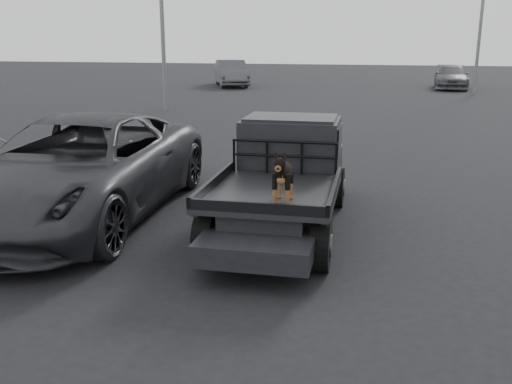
% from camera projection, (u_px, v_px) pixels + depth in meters
% --- Properties ---
extents(ground, '(120.00, 120.00, 0.00)m').
position_uv_depth(ground, '(268.00, 264.00, 8.27)').
color(ground, black).
rests_on(ground, ground).
extents(flatbed_ute, '(2.00, 5.40, 0.92)m').
position_uv_depth(flatbed_ute, '(282.00, 202.00, 9.70)').
color(flatbed_ute, black).
rests_on(flatbed_ute, ground).
extents(ute_cab, '(1.72, 1.30, 0.88)m').
position_uv_depth(ute_cab, '(291.00, 140.00, 10.36)').
color(ute_cab, black).
rests_on(ute_cab, flatbed_ute).
extents(headache_rack, '(1.80, 0.08, 0.55)m').
position_uv_depth(headache_rack, '(284.00, 158.00, 9.69)').
color(headache_rack, black).
rests_on(headache_rack, flatbed_ute).
extents(dog, '(0.32, 0.60, 0.74)m').
position_uv_depth(dog, '(283.00, 177.00, 8.00)').
color(dog, black).
rests_on(dog, flatbed_ute).
extents(parked_suv, '(3.16, 6.59, 1.81)m').
position_uv_depth(parked_suv, '(79.00, 168.00, 10.21)').
color(parked_suv, '#2E2E33').
rests_on(parked_suv, ground).
extents(distant_car_a, '(3.48, 5.36, 1.67)m').
position_uv_depth(distant_car_a, '(231.00, 73.00, 37.26)').
color(distant_car_a, '#49484D').
rests_on(distant_car_a, ground).
extents(distant_car_b, '(2.34, 4.98, 1.41)m').
position_uv_depth(distant_car_b, '(451.00, 77.00, 35.57)').
color(distant_car_b, '#4F4E53').
rests_on(distant_car_b, ground).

